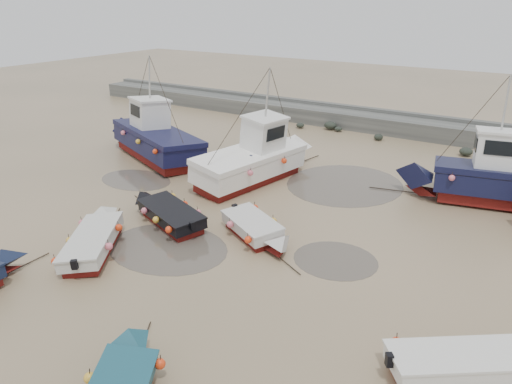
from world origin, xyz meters
TOP-DOWN VIEW (x-y plane):
  - ground at (0.00, 0.00)m, footprint 120.00×120.00m
  - seawall at (0.05, 21.99)m, footprint 60.00×4.92m
  - puddle_a at (-2.50, -0.75)m, footprint 5.22×5.22m
  - puddle_b at (3.72, 2.01)m, footprint 3.33×3.33m
  - puddle_c at (-9.46, 4.32)m, footprint 4.36×4.36m
  - puddle_d at (0.64, 10.01)m, footprint 6.20×6.20m
  - dinghy_0 at (-4.84, -2.39)m, footprint 4.35×5.84m
  - dinghy_3 at (9.61, -1.92)m, footprint 5.54×4.36m
  - dinghy_4 at (-4.15, 1.13)m, footprint 5.98×3.14m
  - dinghy_5 at (0.19, 1.82)m, footprint 4.99×3.24m
  - cabin_boat_0 at (-11.69, 8.04)m, footprint 10.80×6.09m
  - cabin_boat_1 at (-3.82, 7.96)m, footprint 3.79×10.06m
  - cabin_boat_2 at (8.11, 11.53)m, footprint 10.71×4.53m
  - person at (-3.46, 6.85)m, footprint 0.79×0.77m

SIDE VIEW (x-z plane):
  - ground at x=0.00m, z-range 0.00..0.00m
  - person at x=-3.46m, z-range -0.91..0.91m
  - puddle_a at x=-2.50m, z-range 0.00..0.01m
  - puddle_b at x=3.72m, z-range 0.00..0.01m
  - puddle_c at x=-9.46m, z-range 0.00..0.01m
  - puddle_d at x=0.64m, z-range 0.00..0.01m
  - dinghy_0 at x=-4.84m, z-range -0.17..1.25m
  - dinghy_3 at x=9.61m, z-range -0.17..1.25m
  - dinghy_4 at x=-4.15m, z-range -0.17..1.26m
  - dinghy_5 at x=0.19m, z-range -0.15..1.27m
  - seawall at x=0.05m, z-range -0.12..1.38m
  - cabin_boat_0 at x=-11.69m, z-range -1.80..4.42m
  - cabin_boat_2 at x=8.11m, z-range -1.79..4.43m
  - cabin_boat_1 at x=-3.82m, z-range -1.77..4.45m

